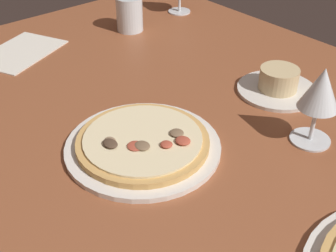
{
  "coord_description": "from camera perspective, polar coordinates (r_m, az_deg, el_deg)",
  "views": [
    {
      "loc": [
        50.28,
        -48.92,
        53.67
      ],
      "look_at": [
        -0.71,
        -5.4,
        7.0
      ],
      "focal_mm": 47.3,
      "sensor_mm": 36.0,
      "label": 1
    }
  ],
  "objects": [
    {
      "name": "ramekin_on_saucer",
      "position": [
        1.0,
        13.99,
        5.33
      ],
      "size": [
        17.56,
        17.56,
        5.63
      ],
      "color": "silver",
      "rests_on": "dining_table"
    },
    {
      "name": "pizza_main",
      "position": [
        0.8,
        -3.24,
        -2.28
      ],
      "size": [
        28.45,
        28.45,
        3.4
      ],
      "color": "silver",
      "rests_on": "dining_table"
    },
    {
      "name": "dining_table",
      "position": [
        0.87,
        3.01,
        -1.58
      ],
      "size": [
        150.0,
        110.0,
        4.0
      ],
      "primitive_type": "cube",
      "color": "brown",
      "rests_on": "ground"
    },
    {
      "name": "paper_menu",
      "position": [
        1.22,
        -18.52,
        9.02
      ],
      "size": [
        22.47,
        25.73,
        0.3
      ],
      "primitive_type": "cube",
      "rotation": [
        0.0,
        0.0,
        0.43
      ],
      "color": "silver",
      "rests_on": "dining_table"
    },
    {
      "name": "water_glass",
      "position": [
        1.28,
        -4.97,
        13.9
      ],
      "size": [
        7.43,
        7.43,
        9.5
      ],
      "color": "silver",
      "rests_on": "dining_table"
    },
    {
      "name": "wine_glass_near",
      "position": [
        0.82,
        19.06,
        4.16
      ],
      "size": [
        7.56,
        7.56,
        15.16
      ],
      "color": "silver",
      "rests_on": "dining_table"
    }
  ]
}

